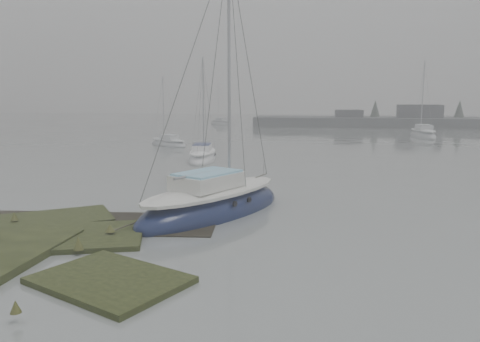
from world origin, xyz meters
name	(u,v)px	position (x,y,z in m)	size (l,w,h in m)	color
ground	(255,148)	(0.00, 30.00, 0.00)	(160.00, 160.00, 0.00)	slate
far_shoreline	(467,122)	(26.84, 61.90, 0.85)	(60.00, 8.00, 4.15)	#4C4F51
sailboat_main	(213,205)	(1.49, 6.52, 0.33)	(5.84, 7.92, 10.79)	#11193B
sailboat_white	(203,157)	(-2.53, 21.13, 0.24)	(2.39, 5.66, 7.75)	white
sailboat_far_a	(168,144)	(-7.98, 30.24, 0.21)	(4.77, 4.09, 6.73)	#AFB2B8
sailboat_far_b	(423,135)	(16.97, 43.80, 0.28)	(2.65, 6.59, 9.09)	silver
sailboat_far_c	(221,123)	(-9.96, 63.49, 0.22)	(4.82, 4.75, 7.19)	silver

